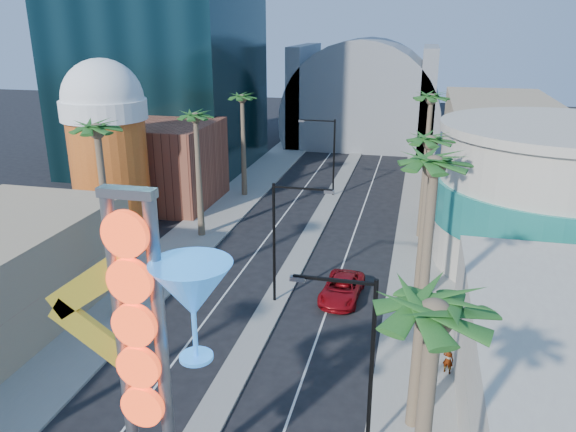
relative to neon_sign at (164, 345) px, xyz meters
The scene contains 21 objects.
sidewalk_west 34.43m from the neon_sign, 107.85° to the left, with size 5.00×100.00×0.15m, color gray.
sidewalk_east 33.97m from the neon_sign, 74.84° to the left, with size 5.00×100.00×0.15m, color gray.
median 35.79m from the neon_sign, 91.33° to the left, with size 1.60×84.00×0.15m, color gray.
brick_filler_west 39.01m from the neon_sign, 115.64° to the left, with size 10.00×10.00×8.00m, color brown.
filler_east 47.58m from the neon_sign, 71.37° to the left, with size 10.00×20.00×10.00m, color tan.
beer_mug 32.39m from the neon_sign, 123.38° to the left, with size 7.00×7.00×14.50m.
turquoise_building 32.10m from the neon_sign, 57.56° to the left, with size 16.60×16.60×10.60m.
canopy 69.11m from the neon_sign, 90.68° to the left, with size 22.00×16.00×22.00m.
neon_sign is the anchor object (origin of this frame).
streetlight_0 17.21m from the neon_sign, 90.90° to the left, with size 3.79×0.25×8.00m.
streetlight_1 41.13m from the neon_sign, 91.90° to the left, with size 3.79×0.25×8.00m.
streetlight_2 8.15m from the neon_sign, 40.46° to the left, with size 3.45×0.25×8.00m.
palm_1 16.70m from the neon_sign, 126.98° to the left, with size 2.40×2.40×12.70m.
palm_2 28.85m from the neon_sign, 109.95° to the left, with size 2.40×2.40×11.20m.
palm_3 40.31m from the neon_sign, 104.11° to the left, with size 2.40×2.40×11.20m.
palm_4 9.23m from the neon_sign, 19.89° to the right, with size 2.40×2.40×12.20m.
palm_5 11.50m from the neon_sign, 40.70° to the left, with size 2.40×2.40×13.20m.
palm_6 20.89m from the neon_sign, 66.74° to the left, with size 2.40×2.40×11.70m.
palm_7 32.29m from the neon_sign, 75.23° to the left, with size 2.40×2.40×12.70m.
red_pickup 19.93m from the neon_sign, 79.76° to the left, with size 2.38×5.16×1.43m, color maroon.
pedestrian_a 16.35m from the neon_sign, 49.20° to the left, with size 0.55×0.36×1.52m, color gray.
Camera 1 is at (8.39, -11.48, 17.23)m, focal length 35.00 mm.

